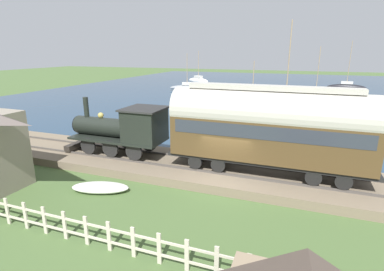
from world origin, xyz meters
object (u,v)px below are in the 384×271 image
(sailboat_red, at_px, (315,96))
(rowboat_far_out, at_px, (122,129))
(sailboat_white, at_px, (198,80))
(sailboat_yellow, at_px, (284,117))
(beached_dinghy, at_px, (100,188))
(rowboat_off_pier, at_px, (361,140))
(passenger_coach, at_px, (268,126))
(sailboat_gray, at_px, (187,87))
(steam_locomotive, at_px, (126,127))
(sailboat_teal, at_px, (252,101))
(sailboat_black, at_px, (346,87))

(sailboat_red, height_order, rowboat_far_out, sailboat_red)
(sailboat_white, height_order, sailboat_yellow, sailboat_yellow)
(beached_dinghy, bearing_deg, rowboat_off_pier, -43.93)
(rowboat_far_out, bearing_deg, sailboat_red, -13.27)
(passenger_coach, distance_m, sailboat_red, 30.53)
(sailboat_white, bearing_deg, rowboat_off_pier, -113.35)
(passenger_coach, distance_m, beached_dinghy, 8.84)
(sailboat_gray, bearing_deg, steam_locomotive, 173.02)
(sailboat_teal, distance_m, rowboat_off_pier, 16.48)
(steam_locomotive, bearing_deg, rowboat_far_out, 36.00)
(passenger_coach, bearing_deg, sailboat_gray, 27.32)
(sailboat_red, bearing_deg, rowboat_off_pier, -149.35)
(sailboat_black, relative_size, sailboat_yellow, 0.90)
(sailboat_yellow, distance_m, beached_dinghy, 19.11)
(sailboat_black, bearing_deg, rowboat_far_out, 151.78)
(sailboat_red, bearing_deg, rowboat_far_out, 169.64)
(rowboat_far_out, distance_m, beached_dinghy, 11.34)
(sailboat_black, xyz_separation_m, rowboat_off_pier, (-33.07, 2.41, -0.50))
(passenger_coach, relative_size, sailboat_gray, 1.62)
(steam_locomotive, relative_size, beached_dinghy, 2.13)
(sailboat_gray, relative_size, rowboat_far_out, 2.11)
(sailboat_black, relative_size, sailboat_gray, 1.32)
(sailboat_yellow, bearing_deg, passenger_coach, 156.10)
(sailboat_yellow, height_order, rowboat_far_out, sailboat_yellow)
(sailboat_black, height_order, sailboat_red, sailboat_black)
(sailboat_white, height_order, beached_dinghy, sailboat_white)
(sailboat_gray, bearing_deg, beached_dinghy, 172.75)
(sailboat_red, bearing_deg, sailboat_gray, 101.14)
(beached_dinghy, bearing_deg, steam_locomotive, 12.83)
(sailboat_black, height_order, rowboat_off_pier, sailboat_black)
(sailboat_teal, distance_m, sailboat_gray, 17.95)
(steam_locomotive, height_order, sailboat_black, sailboat_black)
(passenger_coach, relative_size, sailboat_red, 1.41)
(steam_locomotive, height_order, beached_dinghy, steam_locomotive)
(steam_locomotive, bearing_deg, sailboat_black, -21.13)
(sailboat_teal, bearing_deg, passenger_coach, 160.63)
(rowboat_off_pier, bearing_deg, sailboat_teal, 65.92)
(sailboat_white, distance_m, beached_dinghy, 50.94)
(sailboat_black, bearing_deg, rowboat_off_pier, 177.32)
(sailboat_red, relative_size, rowboat_far_out, 2.43)
(rowboat_off_pier, bearing_deg, steam_locomotive, 151.75)
(steam_locomotive, distance_m, sailboat_black, 46.06)
(steam_locomotive, bearing_deg, rowboat_off_pier, -55.19)
(steam_locomotive, bearing_deg, sailboat_white, 13.95)
(steam_locomotive, xyz_separation_m, rowboat_far_out, (6.09, 4.42, -1.97))
(steam_locomotive, xyz_separation_m, sailboat_teal, (22.67, -3.83, -1.57))
(steam_locomotive, distance_m, rowboat_off_pier, 17.40)
(sailboat_white, xyz_separation_m, sailboat_yellow, (-31.84, -19.60, -0.00))
(sailboat_white, height_order, rowboat_off_pier, sailboat_white)
(passenger_coach, bearing_deg, beached_dinghy, 118.04)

